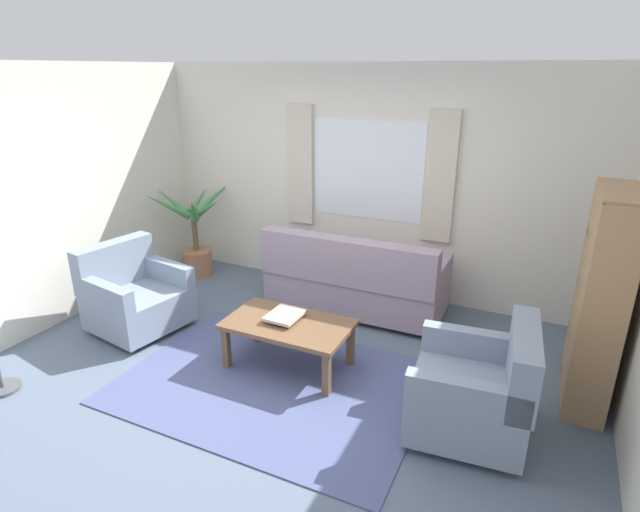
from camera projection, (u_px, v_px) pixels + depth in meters
The scene contains 12 objects.
ground_plane at pixel (273, 383), 4.32m from camera, with size 6.24×6.24×0.00m, color slate.
wall_back at pixel (369, 183), 5.78m from camera, with size 5.32×0.12×2.60m, color silver.
wall_left at pixel (32, 203), 4.92m from camera, with size 0.12×4.40×2.60m, color silver.
window_with_curtains at pixel (367, 171), 5.66m from camera, with size 1.98×0.07×1.40m.
area_rug at pixel (273, 383), 4.32m from camera, with size 2.52×1.81×0.01m, color #4C5684.
couch at pixel (354, 281), 5.47m from camera, with size 1.90×0.82×0.92m.
armchair_left at pixel (134, 296), 5.14m from camera, with size 0.95×0.97×0.88m.
armchair_right at pixel (478, 391), 3.63m from camera, with size 0.89×0.91×0.88m.
coffee_table at pixel (288, 328), 4.44m from camera, with size 1.10×0.64×0.44m.
book_stack_on_table at pixel (285, 316), 4.47m from camera, with size 0.28×0.34×0.06m.
potted_plant at pixel (196, 238), 6.44m from camera, with size 1.03×1.17×1.20m.
bookshelf at pixel (596, 294), 3.90m from camera, with size 0.30×0.94×1.72m.
Camera 1 is at (1.92, -3.14, 2.53)m, focal length 28.33 mm.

